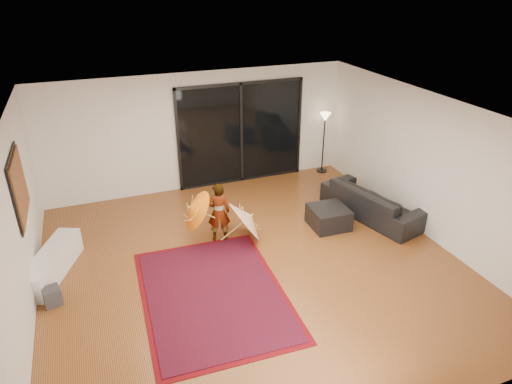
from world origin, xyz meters
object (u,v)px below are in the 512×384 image
media_console (52,263)px  child (219,212)px  sofa (373,202)px  ottoman (329,217)px

media_console → child: child is taller
sofa → child: (-3.25, 0.23, 0.26)m
sofa → child: 3.27m
ottoman → child: 2.24m
sofa → ottoman: sofa is taller
media_console → child: (2.95, 0.08, 0.37)m
sofa → ottoman: bearing=79.2°
media_console → ottoman: bearing=20.4°
sofa → ottoman: (-1.06, -0.07, -0.12)m
ottoman → child: size_ratio=0.61×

